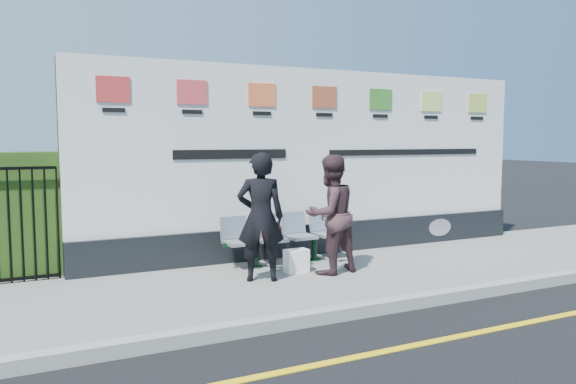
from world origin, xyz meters
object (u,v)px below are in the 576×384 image
object	(u,v)px
bench	(286,250)
billboard	(321,174)
woman_left	(261,217)
woman_right	(330,214)

from	to	relation	value
bench	billboard	bearing A→B (deg)	27.67
woman_left	billboard	bearing A→B (deg)	-119.84
billboard	woman_right	distance (m)	1.55
billboard	woman_left	xyz separation A→B (m)	(-1.66, -1.30, -0.45)
woman_left	woman_right	distance (m)	1.04
bench	woman_left	world-z (taller)	woman_left
billboard	bench	world-z (taller)	billboard
bench	woman_left	distance (m)	1.24
bench	woman_left	size ratio (longest dim) A/B	1.13
woman_right	billboard	bearing A→B (deg)	-124.91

